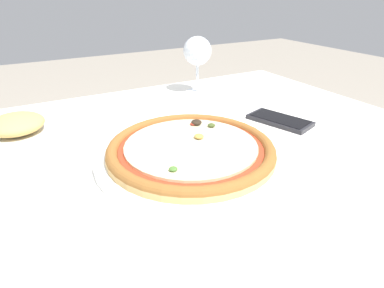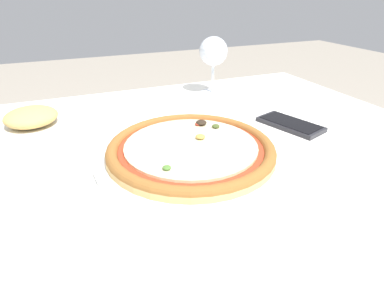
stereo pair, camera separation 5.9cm
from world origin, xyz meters
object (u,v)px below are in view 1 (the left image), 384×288
(fork, at_px, (62,242))
(side_plate, at_px, (17,128))
(dining_table, at_px, (193,205))
(wine_glass_far_right, at_px, (197,53))
(cell_phone, at_px, (280,120))
(pizza_plate, at_px, (192,150))

(fork, distance_m, side_plate, 0.38)
(dining_table, distance_m, side_plate, 0.40)
(fork, bearing_deg, wine_glass_far_right, 45.10)
(dining_table, height_order, cell_phone, cell_phone)
(dining_table, xyz_separation_m, side_plate, (-0.27, 0.27, 0.12))
(cell_phone, distance_m, side_plate, 0.58)
(pizza_plate, relative_size, cell_phone, 2.22)
(pizza_plate, xyz_separation_m, fork, (-0.25, -0.11, -0.01))
(fork, bearing_deg, dining_table, 22.74)
(pizza_plate, distance_m, cell_phone, 0.27)
(fork, bearing_deg, side_plate, 94.08)
(pizza_plate, xyz_separation_m, wine_glass_far_right, (0.21, 0.35, 0.10))
(pizza_plate, height_order, fork, pizza_plate)
(dining_table, relative_size, side_plate, 5.87)
(dining_table, distance_m, fork, 0.29)
(side_plate, bearing_deg, cell_phone, -21.12)
(side_plate, bearing_deg, dining_table, -44.73)
(pizza_plate, distance_m, fork, 0.27)
(dining_table, height_order, fork, fork)
(fork, xyz_separation_m, wine_glass_far_right, (0.46, 0.46, 0.12))
(cell_phone, xyz_separation_m, side_plate, (-0.54, 0.21, 0.01))
(dining_table, bearing_deg, pizza_plate, 76.38)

